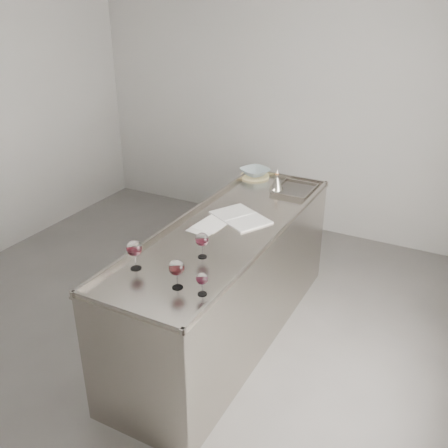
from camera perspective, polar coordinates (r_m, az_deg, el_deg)
The scene contains 12 objects.
room_shell at distance 3.47m, azimuth -9.32°, elevation 6.19°, with size 4.54×5.04×2.84m.
counter at distance 3.85m, azimuth 0.37°, elevation -6.72°, with size 0.77×2.42×0.97m.
wine_glass_left at distance 3.10m, azimuth -10.21°, elevation -2.84°, with size 0.10×0.10×0.19m.
wine_glass_middle at distance 2.87m, azimuth -5.43°, elevation -5.07°, with size 0.09×0.09×0.18m.
wine_glass_right at distance 3.19m, azimuth -2.53°, elevation -1.86°, with size 0.09×0.09×0.17m.
wine_glass_small at distance 2.82m, azimuth -2.53°, elevation -6.34°, with size 0.07×0.07×0.14m.
notebook at distance 3.78m, azimuth 1.89°, elevation 0.77°, with size 0.52×0.47×0.02m.
loose_paper_top at distance 3.64m, azimuth -1.95°, elevation -0.35°, with size 0.19×0.27×0.00m, color silver.
loose_paper_under at distance 3.69m, azimuth -1.29°, elevation 0.07°, with size 0.20×0.29×0.00m, color white.
trivet at distance 4.63m, azimuth 3.54°, elevation 5.51°, with size 0.26×0.26×0.02m, color #CEC385.
ceramic_bowl at distance 4.62m, azimuth 3.56°, elevation 5.98°, with size 0.25×0.25×0.06m, color #93A6AB.
wine_funnel at distance 4.34m, azimuth 6.05°, elevation 4.66°, with size 0.13×0.13×0.18m.
Camera 1 is at (2.00, -2.60, 2.52)m, focal length 40.00 mm.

